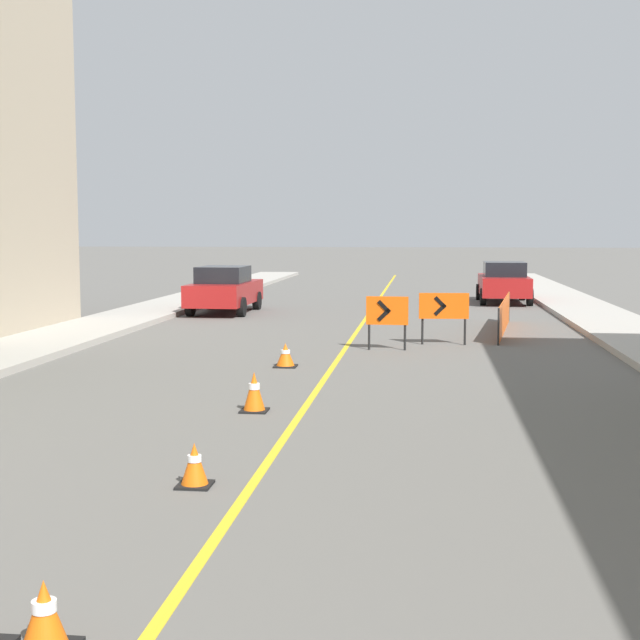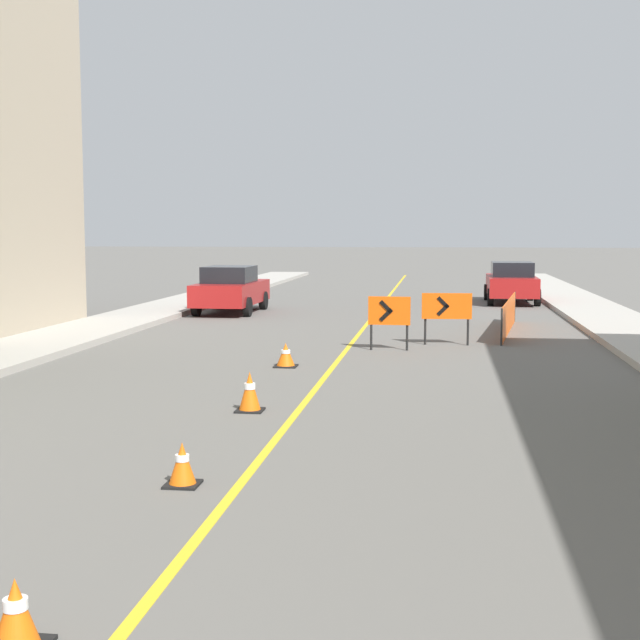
{
  "view_description": "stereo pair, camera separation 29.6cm",
  "coord_description": "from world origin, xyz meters",
  "px_view_note": "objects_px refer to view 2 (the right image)",
  "views": [
    {
      "loc": [
        1.88,
        3.1,
        2.8
      ],
      "look_at": [
        -0.23,
        20.81,
        1.0
      ],
      "focal_mm": 50.0,
      "sensor_mm": 36.0,
      "label": 1
    },
    {
      "loc": [
        2.17,
        3.13,
        2.8
      ],
      "look_at": [
        -0.23,
        20.81,
        1.0
      ],
      "focal_mm": 50.0,
      "sensor_mm": 36.0,
      "label": 2
    }
  ],
  "objects_px": {
    "traffic_cone_fifth": "(286,355)",
    "arrow_barricade_secondary": "(447,308)",
    "traffic_cone_second": "(16,615)",
    "parked_car_curb_mid": "(511,282)",
    "parked_car_curb_near": "(231,289)",
    "traffic_cone_third": "(182,464)",
    "traffic_cone_fourth": "(250,392)",
    "arrow_barricade_primary": "(389,313)"
  },
  "relations": [
    {
      "from": "traffic_cone_second",
      "to": "traffic_cone_fourth",
      "type": "height_order",
      "value": "traffic_cone_fourth"
    },
    {
      "from": "traffic_cone_second",
      "to": "traffic_cone_third",
      "type": "height_order",
      "value": "traffic_cone_second"
    },
    {
      "from": "traffic_cone_third",
      "to": "traffic_cone_fifth",
      "type": "bearing_deg",
      "value": 92.33
    },
    {
      "from": "traffic_cone_fourth",
      "to": "arrow_barricade_primary",
      "type": "distance_m",
      "value": 7.59
    },
    {
      "from": "traffic_cone_second",
      "to": "parked_car_curb_near",
      "type": "bearing_deg",
      "value": 100.08
    },
    {
      "from": "traffic_cone_fifth",
      "to": "arrow_barricade_secondary",
      "type": "bearing_deg",
      "value": 50.37
    },
    {
      "from": "arrow_barricade_secondary",
      "to": "parked_car_curb_mid",
      "type": "distance_m",
      "value": 13.28
    },
    {
      "from": "traffic_cone_second",
      "to": "arrow_barricade_primary",
      "type": "relative_size",
      "value": 0.4
    },
    {
      "from": "parked_car_curb_near",
      "to": "parked_car_curb_mid",
      "type": "xyz_separation_m",
      "value": [
        9.78,
        5.38,
        0.0
      ]
    },
    {
      "from": "arrow_barricade_primary",
      "to": "parked_car_curb_near",
      "type": "height_order",
      "value": "parked_car_curb_near"
    },
    {
      "from": "traffic_cone_third",
      "to": "parked_car_curb_near",
      "type": "xyz_separation_m",
      "value": [
        -4.28,
        20.23,
        0.56
      ]
    },
    {
      "from": "traffic_cone_second",
      "to": "traffic_cone_fourth",
      "type": "xyz_separation_m",
      "value": [
        -0.13,
        7.96,
        0.06
      ]
    },
    {
      "from": "traffic_cone_fifth",
      "to": "parked_car_curb_near",
      "type": "xyz_separation_m",
      "value": [
        -3.93,
        11.63,
        0.56
      ]
    },
    {
      "from": "traffic_cone_third",
      "to": "traffic_cone_fifth",
      "type": "height_order",
      "value": "traffic_cone_fifth"
    },
    {
      "from": "traffic_cone_second",
      "to": "parked_car_curb_mid",
      "type": "xyz_separation_m",
      "value": [
        5.49,
        29.5,
        0.55
      ]
    },
    {
      "from": "traffic_cone_fifth",
      "to": "parked_car_curb_mid",
      "type": "height_order",
      "value": "parked_car_curb_mid"
    },
    {
      "from": "arrow_barricade_secondary",
      "to": "parked_car_curb_mid",
      "type": "xyz_separation_m",
      "value": [
        2.55,
        13.03,
        -0.11
      ]
    },
    {
      "from": "traffic_cone_second",
      "to": "traffic_cone_fourth",
      "type": "relative_size",
      "value": 0.8
    },
    {
      "from": "parked_car_curb_mid",
      "to": "traffic_cone_second",
      "type": "bearing_deg",
      "value": -99.65
    },
    {
      "from": "traffic_cone_third",
      "to": "arrow_barricade_secondary",
      "type": "bearing_deg",
      "value": 76.81
    },
    {
      "from": "traffic_cone_second",
      "to": "traffic_cone_third",
      "type": "xyz_separation_m",
      "value": [
        -0.0,
        3.89,
        -0.01
      ]
    },
    {
      "from": "traffic_cone_fifth",
      "to": "arrow_barricade_primary",
      "type": "distance_m",
      "value": 3.51
    },
    {
      "from": "traffic_cone_second",
      "to": "parked_car_curb_near",
      "type": "xyz_separation_m",
      "value": [
        -4.29,
        24.12,
        0.55
      ]
    },
    {
      "from": "parked_car_curb_near",
      "to": "traffic_cone_fifth",
      "type": "bearing_deg",
      "value": -70.53
    },
    {
      "from": "traffic_cone_second",
      "to": "parked_car_curb_mid",
      "type": "distance_m",
      "value": 30.01
    },
    {
      "from": "traffic_cone_fifth",
      "to": "arrow_barricade_primary",
      "type": "xyz_separation_m",
      "value": [
        1.96,
        2.84,
        0.63
      ]
    },
    {
      "from": "traffic_cone_fourth",
      "to": "parked_car_curb_mid",
      "type": "distance_m",
      "value": 22.27
    },
    {
      "from": "traffic_cone_third",
      "to": "parked_car_curb_mid",
      "type": "height_order",
      "value": "parked_car_curb_mid"
    },
    {
      "from": "traffic_cone_third",
      "to": "traffic_cone_fourth",
      "type": "relative_size",
      "value": 0.78
    },
    {
      "from": "arrow_barricade_primary",
      "to": "parked_car_curb_near",
      "type": "relative_size",
      "value": 0.29
    },
    {
      "from": "arrow_barricade_primary",
      "to": "parked_car_curb_mid",
      "type": "bearing_deg",
      "value": 76.82
    },
    {
      "from": "traffic_cone_second",
      "to": "arrow_barricade_primary",
      "type": "distance_m",
      "value": 15.43
    },
    {
      "from": "arrow_barricade_secondary",
      "to": "traffic_cone_fifth",
      "type": "bearing_deg",
      "value": -133.94
    },
    {
      "from": "traffic_cone_second",
      "to": "parked_car_curb_mid",
      "type": "height_order",
      "value": "parked_car_curb_mid"
    },
    {
      "from": "traffic_cone_fourth",
      "to": "traffic_cone_second",
      "type": "bearing_deg",
      "value": -89.08
    },
    {
      "from": "parked_car_curb_near",
      "to": "arrow_barricade_secondary",
      "type": "bearing_deg",
      "value": -45.83
    },
    {
      "from": "traffic_cone_second",
      "to": "traffic_cone_fifth",
      "type": "height_order",
      "value": "traffic_cone_second"
    },
    {
      "from": "traffic_cone_second",
      "to": "traffic_cone_fourth",
      "type": "distance_m",
      "value": 7.96
    },
    {
      "from": "arrow_barricade_secondary",
      "to": "parked_car_curb_mid",
      "type": "height_order",
      "value": "parked_car_curb_mid"
    },
    {
      "from": "traffic_cone_fourth",
      "to": "parked_car_curb_mid",
      "type": "height_order",
      "value": "parked_car_curb_mid"
    },
    {
      "from": "traffic_cone_fifth",
      "to": "arrow_barricade_secondary",
      "type": "distance_m",
      "value": 5.21
    },
    {
      "from": "traffic_cone_third",
      "to": "traffic_cone_fifth",
      "type": "xyz_separation_m",
      "value": [
        -0.35,
        8.6,
        0.0
      ]
    }
  ]
}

